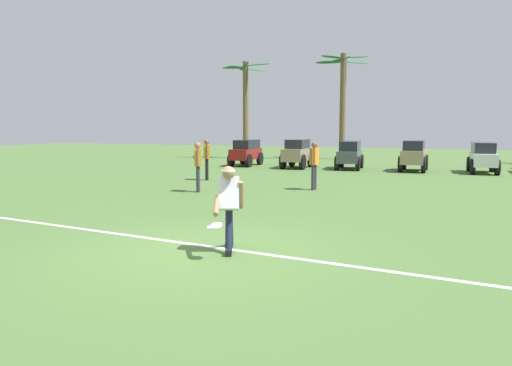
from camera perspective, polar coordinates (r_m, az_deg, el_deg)
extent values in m
plane|color=#476832|center=(8.43, -6.84, -7.75)|extent=(80.00, 80.00, 0.00)
cube|color=white|center=(8.74, -5.69, -7.19)|extent=(27.49, 3.40, 0.01)
cylinder|color=#191E38|center=(8.22, -3.12, -5.50)|extent=(0.24, 0.37, 0.72)
cube|color=black|center=(8.13, -3.16, -7.88)|extent=(0.19, 0.28, 0.10)
cylinder|color=#191E38|center=(8.52, -3.03, -5.07)|extent=(0.27, 0.45, 0.69)
cube|color=black|center=(8.74, -2.98, -6.86)|extent=(0.19, 0.28, 0.10)
cube|color=silver|center=(8.18, -3.13, -1.18)|extent=(0.45, 0.47, 0.58)
sphere|color=#936B4C|center=(8.06, -3.17, 1.20)|extent=(0.27, 0.27, 0.21)
cylinder|color=white|center=(8.05, -3.17, 1.41)|extent=(0.28, 0.28, 0.03)
cylinder|color=#936B4C|center=(7.94, -4.51, -2.57)|extent=(0.29, 0.56, 0.27)
cylinder|color=#936B4C|center=(8.23, -1.72, -1.38)|extent=(0.18, 0.29, 0.49)
cylinder|color=white|center=(7.76, -4.76, -4.91)|extent=(0.32, 0.32, 0.08)
cylinder|color=#33333D|center=(15.68, -6.62, 0.43)|extent=(0.15, 0.15, 0.82)
cylinder|color=#33333D|center=(15.86, -6.65, 0.50)|extent=(0.15, 0.15, 0.82)
cube|color=orange|center=(15.71, -6.67, 2.93)|extent=(0.35, 0.39, 0.54)
cylinder|color=#936B4C|center=(15.50, -6.63, 2.92)|extent=(0.10, 0.10, 0.52)
cylinder|color=#936B4C|center=(15.92, -6.71, 3.01)|extent=(0.10, 0.10, 0.52)
sphere|color=#936B4C|center=(15.69, -6.69, 4.28)|extent=(0.28, 0.28, 0.20)
cylinder|color=black|center=(19.08, -5.62, 1.54)|extent=(0.15, 0.15, 0.82)
cylinder|color=black|center=(19.26, -5.66, 1.58)|extent=(0.15, 0.15, 0.82)
cube|color=orange|center=(19.12, -5.66, 3.59)|extent=(0.35, 0.39, 0.54)
cylinder|color=brown|center=(18.91, -5.61, 3.59)|extent=(0.10, 0.10, 0.52)
cylinder|color=brown|center=(19.33, -5.72, 3.65)|extent=(0.10, 0.10, 0.52)
sphere|color=brown|center=(19.11, -5.67, 4.70)|extent=(0.28, 0.28, 0.20)
cylinder|color=#33333D|center=(16.18, 6.53, 0.62)|extent=(0.12, 0.12, 0.82)
cylinder|color=#33333D|center=(16.35, 6.76, 0.68)|extent=(0.12, 0.12, 0.82)
cube|color=orange|center=(16.21, 6.67, 3.04)|extent=(0.23, 0.36, 0.54)
cylinder|color=brown|center=(16.01, 6.40, 3.04)|extent=(0.08, 0.08, 0.52)
cylinder|color=brown|center=(16.40, 6.94, 3.12)|extent=(0.08, 0.08, 0.52)
sphere|color=brown|center=(16.19, 6.69, 4.35)|extent=(0.22, 0.22, 0.20)
cube|color=maroon|center=(25.96, -1.17, 3.33)|extent=(1.03, 2.43, 0.55)
cube|color=#1E232B|center=(26.07, -1.05, 4.46)|extent=(0.90, 1.82, 0.46)
cylinder|color=black|center=(26.92, -1.48, 2.86)|extent=(0.20, 0.67, 0.66)
cylinder|color=black|center=(26.59, 0.45, 2.82)|extent=(0.20, 0.67, 0.66)
cylinder|color=black|center=(25.38, -2.86, 2.63)|extent=(0.20, 0.67, 0.66)
cylinder|color=black|center=(25.02, -0.83, 2.58)|extent=(0.20, 0.67, 0.66)
cube|color=#998466|center=(24.60, 4.73, 3.26)|extent=(1.03, 2.37, 0.60)
cube|color=#1E232B|center=(24.63, 4.78, 4.47)|extent=(0.89, 1.57, 0.44)
cylinder|color=black|center=(25.50, 4.14, 2.71)|extent=(0.19, 0.72, 0.72)
cylinder|color=black|center=(25.24, 6.28, 2.64)|extent=(0.19, 0.72, 0.72)
cylinder|color=black|center=(24.02, 3.09, 2.47)|extent=(0.19, 0.72, 0.72)
cylinder|color=black|center=(23.74, 5.35, 2.41)|extent=(0.19, 0.72, 0.72)
cube|color=#474C51|center=(24.30, 10.65, 3.00)|extent=(1.15, 2.47, 0.55)
cube|color=#1E232B|center=(24.42, 10.71, 4.20)|extent=(0.99, 1.86, 0.46)
cylinder|color=black|center=(25.20, 9.76, 2.51)|extent=(0.23, 0.67, 0.66)
cylinder|color=black|center=(25.10, 11.94, 2.45)|extent=(0.23, 0.67, 0.66)
cylinder|color=black|center=(23.55, 9.25, 2.24)|extent=(0.23, 0.67, 0.66)
cylinder|color=black|center=(23.44, 11.57, 2.17)|extent=(0.23, 0.67, 0.66)
cube|color=#998466|center=(23.89, 17.58, 2.88)|extent=(0.99, 2.36, 0.60)
cube|color=#1E232B|center=(23.92, 17.63, 4.13)|extent=(0.87, 1.55, 0.44)
cylinder|color=black|center=(24.73, 16.56, 2.33)|extent=(0.18, 0.72, 0.72)
cylinder|color=black|center=(24.65, 18.83, 2.24)|extent=(0.18, 0.72, 0.72)
cylinder|color=black|center=(23.18, 16.19, 2.07)|extent=(0.18, 0.72, 0.72)
cylinder|color=black|center=(23.10, 18.61, 1.98)|extent=(0.18, 0.72, 0.72)
cube|color=silver|center=(24.02, 24.51, 2.48)|extent=(1.10, 2.45, 0.55)
cube|color=#1E232B|center=(24.14, 24.53, 3.69)|extent=(0.95, 1.85, 0.46)
cylinder|color=black|center=(24.82, 23.17, 2.02)|extent=(0.22, 0.67, 0.66)
cylinder|color=black|center=(24.92, 25.37, 1.93)|extent=(0.22, 0.67, 0.66)
cylinder|color=black|center=(23.16, 23.52, 1.71)|extent=(0.22, 0.67, 0.66)
cylinder|color=black|center=(23.27, 25.87, 1.62)|extent=(0.22, 0.67, 0.66)
cylinder|color=brown|center=(31.75, -1.19, 8.29)|extent=(0.36, 0.36, 6.05)
ellipsoid|color=#1F6530|center=(31.46, 0.22, 13.39)|extent=(1.84, 0.57, 0.14)
ellipsoid|color=#1F6530|center=(32.60, -0.03, 12.82)|extent=(0.91, 1.84, 0.18)
ellipsoid|color=#1F6530|center=(32.61, -1.52, 12.90)|extent=(1.05, 1.27, 0.20)
ellipsoid|color=#1F6530|center=(32.20, -2.57, 13.05)|extent=(1.59, 0.37, 0.18)
ellipsoid|color=#1F6530|center=(31.45, -2.22, 13.08)|extent=(0.84, 1.43, 0.20)
ellipsoid|color=#1F6530|center=(31.10, -1.09, 13.46)|extent=(1.00, 1.64, 0.15)
cylinder|color=brown|center=(31.36, 9.87, 8.57)|extent=(0.36, 0.36, 6.44)
ellipsoid|color=#1F5D2E|center=(31.52, 11.40, 13.93)|extent=(1.55, 0.37, 0.16)
ellipsoid|color=#1F5D2E|center=(32.17, 11.40, 13.35)|extent=(1.48, 1.63, 0.19)
ellipsoid|color=#1F5D2E|center=(32.35, 9.21, 13.65)|extent=(1.32, 1.46, 0.17)
ellipsoid|color=#1F5D2E|center=(31.75, 8.37, 13.50)|extent=(1.76, 0.29, 0.20)
ellipsoid|color=#1F5D2E|center=(30.91, 8.73, 14.05)|extent=(1.21, 1.78, 0.15)
ellipsoid|color=#1F5D2E|center=(30.91, 10.32, 13.89)|extent=(0.86, 1.38, 0.19)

